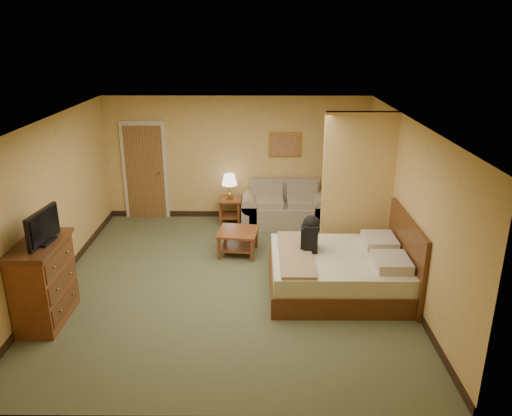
{
  "coord_description": "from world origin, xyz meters",
  "views": [
    {
      "loc": [
        0.48,
        -7.21,
        3.85
      ],
      "look_at": [
        0.42,
        0.6,
        1.05
      ],
      "focal_mm": 35.0,
      "sensor_mm": 36.0,
      "label": 1
    }
  ],
  "objects_px": {
    "loveseat": "(285,210)",
    "bed": "(345,271)",
    "coffee_table": "(238,237)",
    "dresser": "(44,282)"
  },
  "relations": [
    {
      "from": "loveseat",
      "to": "dresser",
      "type": "xyz_separation_m",
      "value": [
        -3.48,
        -3.72,
        0.3
      ]
    },
    {
      "from": "loveseat",
      "to": "bed",
      "type": "relative_size",
      "value": 0.81
    },
    {
      "from": "loveseat",
      "to": "dresser",
      "type": "distance_m",
      "value": 5.11
    },
    {
      "from": "coffee_table",
      "to": "dresser",
      "type": "bearing_deg",
      "value": -138.99
    },
    {
      "from": "coffee_table",
      "to": "dresser",
      "type": "height_order",
      "value": "dresser"
    },
    {
      "from": "dresser",
      "to": "loveseat",
      "type": "bearing_deg",
      "value": 46.94
    },
    {
      "from": "dresser",
      "to": "bed",
      "type": "height_order",
      "value": "bed"
    },
    {
      "from": "loveseat",
      "to": "coffee_table",
      "type": "distance_m",
      "value": 1.75
    },
    {
      "from": "dresser",
      "to": "bed",
      "type": "xyz_separation_m",
      "value": [
        4.29,
        0.89,
        -0.27
      ]
    },
    {
      "from": "bed",
      "to": "loveseat",
      "type": "bearing_deg",
      "value": 105.89
    }
  ]
}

